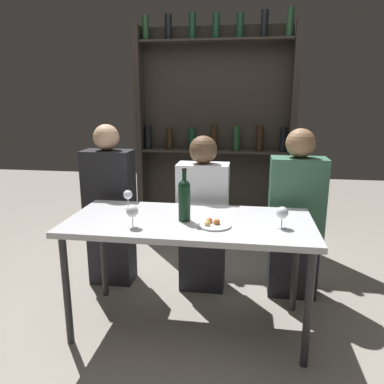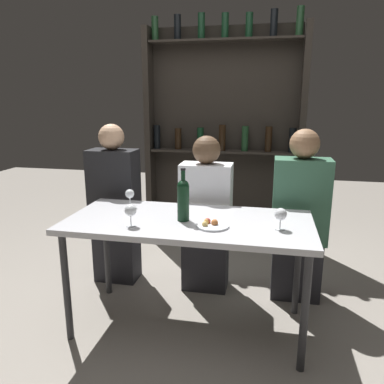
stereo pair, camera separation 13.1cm
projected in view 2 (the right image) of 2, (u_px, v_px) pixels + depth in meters
name	position (u px, v px, depth m)	size (l,w,h in m)	color
ground_plane	(189.00, 324.00, 2.51)	(10.00, 10.00, 0.00)	gray
dining_table	(189.00, 229.00, 2.35)	(1.52, 0.71, 0.74)	silver
wine_rack_wall	(223.00, 130.00, 3.81)	(1.60, 0.21, 2.28)	#28231E
wine_bottle	(183.00, 198.00, 2.28)	(0.07, 0.07, 0.33)	black
wine_glass_0	(130.00, 195.00, 2.58)	(0.06, 0.06, 0.13)	silver
wine_glass_1	(131.00, 211.00, 2.19)	(0.07, 0.07, 0.13)	silver
wine_glass_2	(281.00, 215.00, 2.13)	(0.07, 0.07, 0.13)	silver
food_plate_0	(211.00, 225.00, 2.20)	(0.19, 0.19, 0.04)	silver
seated_person_left	(115.00, 209.00, 3.02)	(0.38, 0.22, 1.29)	#26262B
seated_person_center	(206.00, 219.00, 2.88)	(0.38, 0.22, 1.21)	#26262B
seated_person_right	(299.00, 221.00, 2.74)	(0.40, 0.22, 1.27)	#26262B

